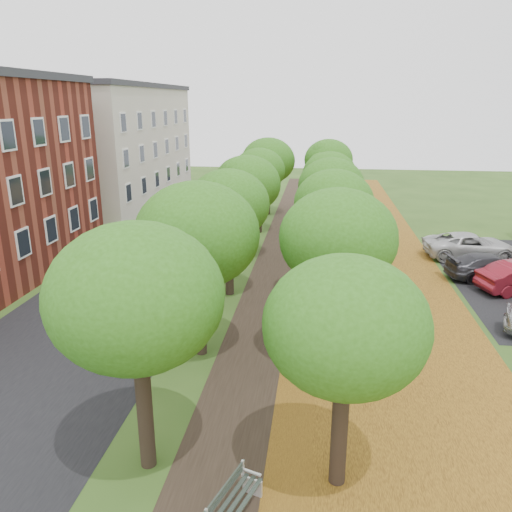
% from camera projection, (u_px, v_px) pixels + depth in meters
% --- Properties ---
extents(ground, '(120.00, 120.00, 0.00)m').
position_uv_depth(ground, '(233.00, 471.00, 12.63)').
color(ground, '#2D4C19').
rests_on(ground, ground).
extents(street_asphalt, '(8.00, 70.00, 0.01)m').
position_uv_depth(street_asphalt, '(145.00, 269.00, 27.73)').
color(street_asphalt, black).
rests_on(street_asphalt, ground).
extents(footpath, '(3.20, 70.00, 0.01)m').
position_uv_depth(footpath, '(280.00, 275.00, 26.83)').
color(footpath, black).
rests_on(footpath, ground).
extents(leaf_verge, '(7.50, 70.00, 0.01)m').
position_uv_depth(leaf_verge, '(374.00, 279.00, 26.24)').
color(leaf_verge, '#A06C1D').
rests_on(leaf_verge, ground).
extents(tree_row_west, '(3.97, 33.97, 6.09)m').
position_uv_depth(tree_row_west, '(239.00, 194.00, 25.79)').
color(tree_row_west, black).
rests_on(tree_row_west, ground).
extents(tree_row_east, '(3.97, 33.97, 6.09)m').
position_uv_depth(tree_row_east, '(332.00, 196.00, 25.22)').
color(tree_row_east, black).
rests_on(tree_row_east, ground).
extents(building_cream, '(10.30, 20.30, 10.40)m').
position_uv_depth(building_cream, '(106.00, 145.00, 44.36)').
color(building_cream, beige).
rests_on(building_cream, ground).
extents(bench, '(1.07, 1.86, 0.85)m').
position_uv_depth(bench, '(234.00, 502.00, 11.09)').
color(bench, '#26302A').
rests_on(bench, ground).
extents(car_grey, '(4.87, 2.63, 1.34)m').
position_uv_depth(car_grey, '(491.00, 267.00, 26.06)').
color(car_grey, '#2D2C31').
rests_on(car_grey, ground).
extents(car_white, '(5.52, 2.87, 1.49)m').
position_uv_depth(car_white, '(471.00, 246.00, 29.60)').
color(car_white, beige).
rests_on(car_white, ground).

